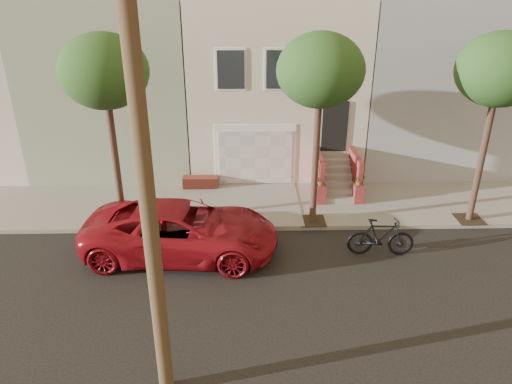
{
  "coord_description": "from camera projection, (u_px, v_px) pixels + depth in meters",
  "views": [
    {
      "loc": [
        -1.31,
        -10.62,
        7.9
      ],
      "look_at": [
        -0.97,
        3.0,
        1.69
      ],
      "focal_mm": 33.34,
      "sensor_mm": 36.0,
      "label": 1
    }
  ],
  "objects": [
    {
      "name": "ground",
      "position": [
        294.0,
        293.0,
        12.96
      ],
      "size": [
        90.0,
        90.0,
        0.0
      ],
      "primitive_type": "plane",
      "color": "black",
      "rests_on": "ground"
    },
    {
      "name": "sidewalk",
      "position": [
        280.0,
        205.0,
        17.8
      ],
      "size": [
        40.0,
        3.7,
        0.15
      ],
      "primitive_type": "cube",
      "color": "gray",
      "rests_on": "ground"
    },
    {
      "name": "house_row",
      "position": [
        273.0,
        78.0,
        21.63
      ],
      "size": [
        33.1,
        11.7,
        7.0
      ],
      "color": "beige",
      "rests_on": "sidewalk"
    },
    {
      "name": "tree_left",
      "position": [
        104.0,
        73.0,
        14.21
      ],
      "size": [
        2.7,
        2.57,
        6.3
      ],
      "color": "#2D2116",
      "rests_on": "sidewalk"
    },
    {
      "name": "tree_mid",
      "position": [
        320.0,
        72.0,
        14.35
      ],
      "size": [
        2.7,
        2.57,
        6.3
      ],
      "color": "#2D2116",
      "rests_on": "sidewalk"
    },
    {
      "name": "tree_right",
      "position": [
        500.0,
        71.0,
        14.48
      ],
      "size": [
        2.7,
        2.57,
        6.3
      ],
      "color": "#2D2116",
      "rests_on": "sidewalk"
    },
    {
      "name": "pickup_truck",
      "position": [
        182.0,
        230.0,
        14.49
      ],
      "size": [
        6.07,
        3.12,
        1.64
      ],
      "primitive_type": "imported",
      "rotation": [
        0.0,
        0.0,
        1.5
      ],
      "color": "maroon",
      "rests_on": "ground"
    },
    {
      "name": "motorcycle",
      "position": [
        381.0,
        237.0,
        14.53
      ],
      "size": [
        2.07,
        0.69,
        1.23
      ],
      "primitive_type": "imported",
      "rotation": [
        0.0,
        0.0,
        1.52
      ],
      "color": "black",
      "rests_on": "ground"
    }
  ]
}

